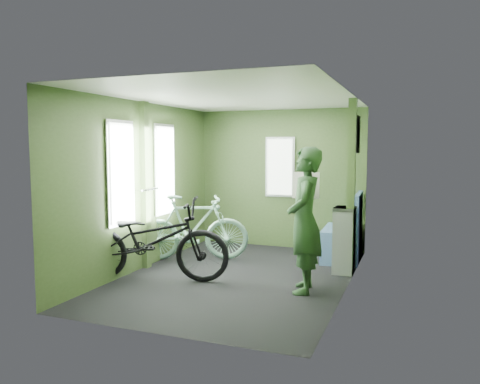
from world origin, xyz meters
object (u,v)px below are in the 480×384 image
(bicycle_black, at_px, (152,281))
(passenger, at_px, (305,220))
(bicycle_mint, at_px, (193,261))
(waste_box, at_px, (344,240))
(bench_seat, at_px, (344,240))

(bicycle_black, relative_size, passenger, 1.17)
(bicycle_mint, bearing_deg, waste_box, -109.77)
(bench_seat, bearing_deg, passenger, -99.41)
(bicycle_black, height_order, bench_seat, bench_seat)
(passenger, distance_m, waste_box, 1.13)
(waste_box, bearing_deg, bicycle_black, -150.20)
(bicycle_black, xyz_separation_m, bicycle_mint, (0.01, 1.12, 0.00))
(bicycle_black, height_order, waste_box, waste_box)
(bicycle_mint, distance_m, bench_seat, 2.28)
(bicycle_black, relative_size, bench_seat, 1.96)
(waste_box, bearing_deg, bench_seat, 98.70)
(passenger, distance_m, bench_seat, 1.84)
(bicycle_mint, height_order, waste_box, waste_box)
(passenger, relative_size, bench_seat, 1.67)
(bench_seat, bearing_deg, waste_box, -84.16)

